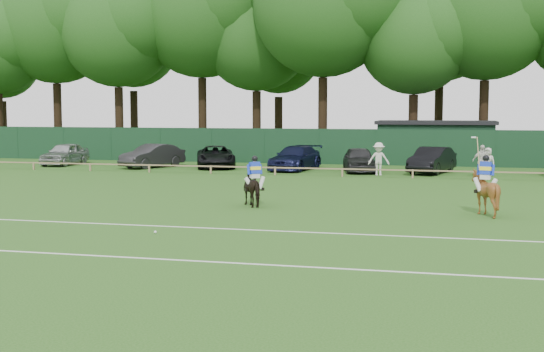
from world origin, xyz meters
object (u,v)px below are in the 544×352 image
(horse_dark, at_px, (255,188))
(suv_black, at_px, (216,157))
(sedan_navy, at_px, (295,158))
(spectator_left, at_px, (379,159))
(horse_chestnut, at_px, (485,193))
(spectator_mid, at_px, (482,161))
(estate_black, at_px, (432,160))
(polo_ball, at_px, (155,232))
(utility_shed, at_px, (436,142))
(sedan_silver, at_px, (65,154))
(hatch_grey, at_px, (359,159))
(sedan_grey, at_px, (152,156))
(spectator_right, at_px, (488,162))

(horse_dark, distance_m, suv_black, 19.11)
(sedan_navy, bearing_deg, spectator_left, -13.76)
(horse_chestnut, height_order, spectator_mid, spectator_mid)
(estate_black, bearing_deg, horse_dark, -94.99)
(polo_ball, bearing_deg, suv_black, 103.91)
(suv_black, xyz_separation_m, utility_shed, (14.09, 7.76, 0.81))
(sedan_silver, distance_m, suv_black, 10.97)
(utility_shed, bearing_deg, hatch_grey, -117.25)
(sedan_silver, xyz_separation_m, sedan_navy, (16.46, -0.18, -0.01))
(suv_black, relative_size, estate_black, 1.09)
(hatch_grey, bearing_deg, sedan_grey, 167.11)
(spectator_left, bearing_deg, horse_chestnut, -79.29)
(horse_chestnut, xyz_separation_m, polo_ball, (-10.32, -6.57, -0.80))
(horse_dark, bearing_deg, estate_black, -148.07)
(hatch_grey, distance_m, estate_black, 4.41)
(horse_dark, relative_size, hatch_grey, 0.37)
(hatch_grey, distance_m, utility_shed, 9.74)
(horse_dark, bearing_deg, hatch_grey, -134.25)
(spectator_left, distance_m, utility_shed, 10.99)
(horse_chestnut, bearing_deg, spectator_mid, -75.85)
(sedan_navy, bearing_deg, spectator_mid, -2.34)
(sedan_grey, distance_m, polo_ball, 25.96)
(suv_black, bearing_deg, estate_black, -22.90)
(spectator_right, xyz_separation_m, polo_ball, (-11.17, -22.57, -0.79))
(sedan_grey, bearing_deg, polo_ball, -43.47)
(spectator_left, xyz_separation_m, utility_shed, (3.06, 10.54, 0.57))
(utility_shed, bearing_deg, estate_black, -90.27)
(sedan_grey, bearing_deg, horse_dark, -32.11)
(estate_black, bearing_deg, spectator_right, -6.73)
(horse_chestnut, distance_m, estate_black, 17.52)
(horse_dark, xyz_separation_m, utility_shed, (6.62, 25.35, 0.82))
(spectator_right, bearing_deg, polo_ball, -97.46)
(sedan_grey, relative_size, spectator_mid, 2.52)
(estate_black, bearing_deg, utility_shed, 105.98)
(horse_chestnut, relative_size, spectator_left, 0.87)
(sedan_silver, relative_size, sedan_grey, 0.97)
(suv_black, relative_size, spectator_left, 2.70)
(sedan_silver, distance_m, sedan_grey, 6.79)
(hatch_grey, xyz_separation_m, spectator_mid, (7.23, -1.92, 0.16))
(spectator_left, height_order, spectator_right, spectator_left)
(estate_black, bearing_deg, hatch_grey, -160.94)
(sedan_navy, height_order, utility_shed, utility_shed)
(sedan_grey, relative_size, estate_black, 0.98)
(sedan_silver, relative_size, hatch_grey, 1.00)
(sedan_silver, bearing_deg, polo_ball, -56.14)
(horse_dark, height_order, spectator_mid, spectator_mid)
(sedan_silver, xyz_separation_m, polo_ball, (17.05, -24.35, -0.73))
(sedan_silver, relative_size, spectator_left, 2.36)
(suv_black, bearing_deg, utility_shed, 8.61)
(suv_black, relative_size, spectator_right, 3.12)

